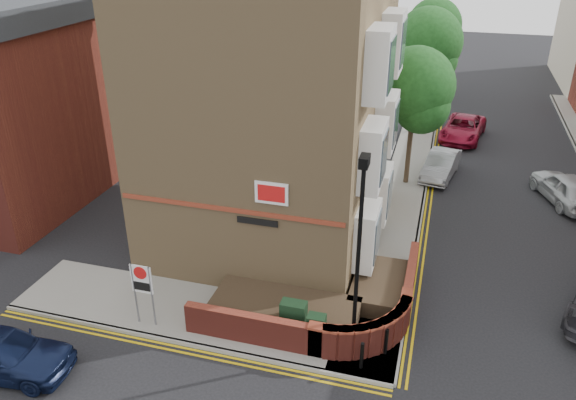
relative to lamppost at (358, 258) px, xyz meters
The scene contains 24 objects.
ground 3.90m from the lamppost, 143.13° to the right, with size 120.00×120.00×0.00m, color black.
pavement_corner 6.07m from the lamppost, behind, with size 13.00×3.00×0.12m, color gray.
pavement_main 15.17m from the lamppost, 88.45° to the left, with size 2.00×32.00×0.12m, color gray.
kerb_side 6.18m from the lamppost, 166.76° to the right, with size 13.00×0.15×0.12m, color gray.
kerb_main_near 15.22m from the lamppost, 84.60° to the left, with size 0.15×32.00×0.12m, color gray.
yellow_lines_side 6.27m from the lamppost, 164.13° to the right, with size 13.00×0.28×0.01m, color gold.
yellow_lines_main 15.26m from the lamppost, 83.64° to the left, with size 0.28×32.00×0.01m, color gold.
corner_building 8.62m from the lamppost, 123.16° to the left, with size 8.95×10.40×13.60m.
garden_wall 3.93m from the lamppost, 140.91° to the left, with size 6.80×6.00×1.20m, color maroon, non-canonical shape.
lamppost is the anchor object (origin of this frame).
utility_cabinet_large 3.24m from the lamppost, behind, with size 0.80×0.45×1.20m, color black.
utility_cabinet_small 2.90m from the lamppost, 169.70° to the right, with size 0.55×0.40×1.10m, color black.
bollard_near 2.91m from the lamppost, 63.43° to the right, with size 0.11×0.11×0.90m, color black.
bollard_far 2.95m from the lamppost, ahead, with size 0.11×0.11×0.90m, color black.
zone_sign 6.85m from the lamppost, behind, with size 0.72×0.07×2.20m.
side_building 17.98m from the lamppost, 157.72° to the left, with size 6.40×10.40×9.00m.
tree_near 12.92m from the lamppost, 88.22° to the left, with size 3.64×3.65×6.70m.
tree_mid 20.93m from the lamppost, 88.90° to the left, with size 4.03×4.03×7.42m.
tree_far 28.89m from the lamppost, 89.21° to the left, with size 3.81×3.81×7.00m.
traffic_light_assembly 23.82m from the lamppost, 88.07° to the left, with size 0.20×0.16×4.20m.
navy_hatchback 10.63m from the lamppost, 158.90° to the right, with size 1.68×4.19×1.43m, color black.
silver_car_near 14.61m from the lamppost, 81.99° to the left, with size 1.35×3.86×1.27m, color #919497.
red_car_main 20.75m from the lamppost, 81.53° to the left, with size 2.20×4.76×1.32m, color maroon.
silver_car_far 15.15m from the lamppost, 59.06° to the left, with size 1.70×4.23×1.44m, color #B1B6B9.
Camera 1 is at (3.41, -12.18, 11.80)m, focal length 35.00 mm.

